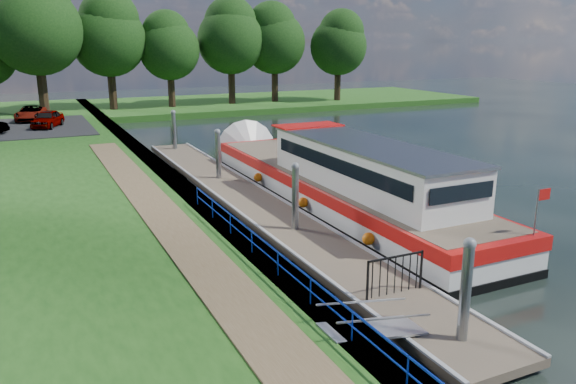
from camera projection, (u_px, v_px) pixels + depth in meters
name	position (u px, v px, depth m)	size (l,w,h in m)	color
ground	(446.00, 344.00, 13.87)	(160.00, 160.00, 0.00)	black
bank_edge	(183.00, 195.00, 25.80)	(1.10, 90.00, 0.78)	#473D2D
far_bank	(222.00, 104.00, 64.13)	(60.00, 18.00, 0.60)	#1D4B15
footpath	(184.00, 240.00, 18.82)	(1.60, 40.00, 0.05)	brown
blue_fence	(293.00, 270.00, 15.01)	(0.04, 18.04, 0.72)	#0C2DBF
pontoon	(251.00, 204.00, 25.16)	(2.50, 30.00, 0.56)	brown
mooring_piles	(251.00, 180.00, 24.88)	(0.30, 27.30, 3.55)	gray
gangway	(373.00, 328.00, 13.38)	(2.58, 1.00, 0.92)	#A5A8AD
gate_panel	(395.00, 269.00, 15.49)	(1.85, 0.05, 1.15)	black
barge	(330.00, 180.00, 25.70)	(4.36, 21.15, 4.78)	black
horizon_trees	(96.00, 34.00, 53.61)	(54.38, 10.03, 12.87)	#332316
car_a	(47.00, 119.00, 43.00)	(1.54, 3.82, 1.30)	#999999
car_d	(31.00, 113.00, 46.61)	(2.03, 4.41, 1.23)	#999999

